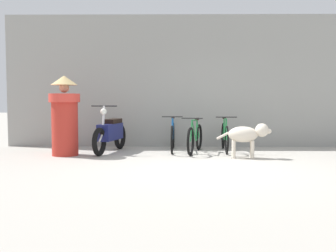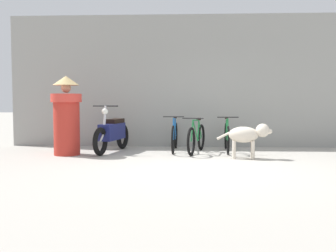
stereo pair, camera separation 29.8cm
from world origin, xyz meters
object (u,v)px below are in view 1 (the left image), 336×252
object	(u,v)px
bicycle_0	(173,136)
bicycle_1	(195,138)
stray_dog	(247,135)
bicycle_2	(225,137)
motorcycle	(110,133)
person_in_robes	(65,115)

from	to	relation	value
bicycle_0	bicycle_1	xyz separation A→B (m)	(0.50, -0.27, -0.02)
bicycle_1	stray_dog	size ratio (longest dim) A/B	1.44
bicycle_1	bicycle_2	xyz separation A→B (m)	(0.69, 0.22, 0.01)
bicycle_0	motorcycle	xyz separation A→B (m)	(-1.40, -0.25, 0.08)
stray_dog	person_in_robes	size ratio (longest dim) A/B	0.65
bicycle_0	stray_dog	world-z (taller)	bicycle_0
motorcycle	person_in_robes	size ratio (longest dim) A/B	1.08
bicycle_2	person_in_robes	bearing A→B (deg)	-75.85
bicycle_0	stray_dog	bearing A→B (deg)	55.38
bicycle_1	motorcycle	world-z (taller)	motorcycle
bicycle_0	motorcycle	size ratio (longest dim) A/B	0.93
bicycle_0	person_in_robes	xyz separation A→B (m)	(-2.28, -0.75, 0.51)
bicycle_1	stray_dog	bearing A→B (deg)	64.37
bicycle_1	motorcycle	bearing A→B (deg)	-76.66
bicycle_2	motorcycle	world-z (taller)	motorcycle
bicycle_0	bicycle_1	bearing A→B (deg)	62.90
motorcycle	stray_dog	xyz separation A→B (m)	(2.90, -0.85, 0.05)
motorcycle	stray_dog	size ratio (longest dim) A/B	1.66
person_in_robes	bicycle_0	bearing A→B (deg)	-168.00
bicycle_1	person_in_robes	xyz separation A→B (m)	(-2.77, -0.48, 0.53)
bicycle_0	person_in_robes	distance (m)	2.45
motorcycle	person_in_robes	bearing A→B (deg)	-48.07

